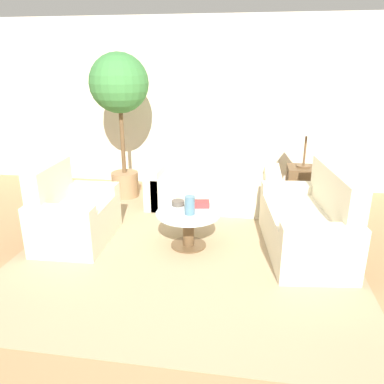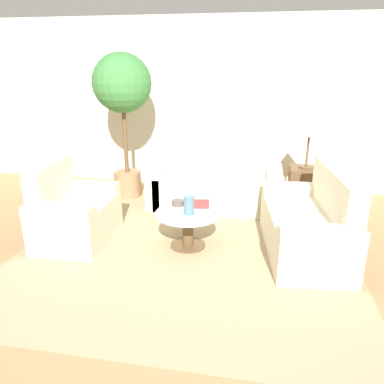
% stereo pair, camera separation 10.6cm
% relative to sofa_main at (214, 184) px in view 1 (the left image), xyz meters
% --- Properties ---
extents(ground_plane, '(14.00, 14.00, 0.00)m').
position_rel_sofa_main_xyz_m(ground_plane, '(-0.16, -2.01, -0.30)').
color(ground_plane, '#9E754C').
extents(wall_back, '(10.00, 0.06, 2.60)m').
position_rel_sofa_main_xyz_m(wall_back, '(-0.16, 0.90, 1.00)').
color(wall_back, beige).
rests_on(wall_back, ground_plane).
extents(rug, '(3.54, 3.53, 0.01)m').
position_rel_sofa_main_xyz_m(rug, '(-0.14, -1.34, -0.30)').
color(rug, tan).
rests_on(rug, ground_plane).
extents(sofa_main, '(1.80, 0.79, 0.93)m').
position_rel_sofa_main_xyz_m(sofa_main, '(0.00, 0.00, 0.00)').
color(sofa_main, beige).
rests_on(sofa_main, ground_plane).
extents(armchair, '(0.76, 1.01, 0.89)m').
position_rel_sofa_main_xyz_m(armchair, '(-1.47, -1.41, -0.01)').
color(armchair, beige).
rests_on(armchair, ground_plane).
extents(loveseat, '(0.91, 1.51, 0.91)m').
position_rel_sofa_main_xyz_m(loveseat, '(1.17, -1.24, -0.00)').
color(loveseat, beige).
rests_on(loveseat, ground_plane).
extents(coffee_table, '(0.71, 0.71, 0.40)m').
position_rel_sofa_main_xyz_m(coffee_table, '(-0.14, -1.34, -0.04)').
color(coffee_table, brown).
rests_on(coffee_table, ground_plane).
extents(side_table, '(0.40, 0.40, 0.60)m').
position_rel_sofa_main_xyz_m(side_table, '(1.20, -0.00, 0.00)').
color(side_table, brown).
rests_on(side_table, ground_plane).
extents(table_lamp, '(0.33, 0.33, 0.71)m').
position_rel_sofa_main_xyz_m(table_lamp, '(1.20, -0.00, 0.86)').
color(table_lamp, brown).
rests_on(table_lamp, side_table).
extents(potted_plant, '(0.82, 0.82, 2.07)m').
position_rel_sofa_main_xyz_m(potted_plant, '(-1.35, 0.12, 1.22)').
color(potted_plant, '#93704C').
rests_on(potted_plant, ground_plane).
extents(vase, '(0.11, 0.11, 0.20)m').
position_rel_sofa_main_xyz_m(vase, '(-0.12, -1.38, 0.20)').
color(vase, slate).
rests_on(vase, coffee_table).
extents(bowl, '(0.14, 0.14, 0.06)m').
position_rel_sofa_main_xyz_m(bowl, '(-0.29, -1.15, 0.13)').
color(bowl, brown).
rests_on(bowl, coffee_table).
extents(book_stack, '(0.19, 0.15, 0.07)m').
position_rel_sofa_main_xyz_m(book_stack, '(-0.02, -1.15, 0.13)').
color(book_stack, '#BC3333').
rests_on(book_stack, coffee_table).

